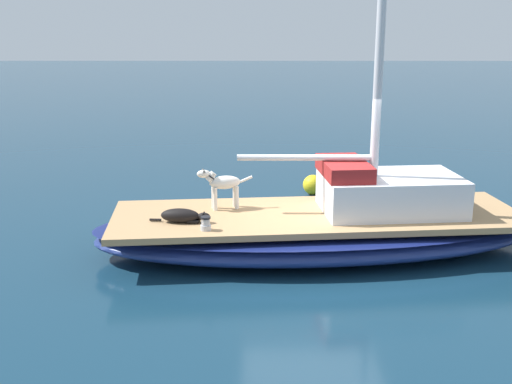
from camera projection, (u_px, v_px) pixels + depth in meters
The scene contains 8 objects.
ground_plane at pixel (316, 251), 10.19m from camera, with size 120.00×120.00×0.00m, color #143347.
sailboat_main at pixel (317, 232), 10.10m from camera, with size 3.21×7.45×0.66m.
mast_main at pixel (371, 23), 9.33m from camera, with size 0.14×2.27×6.68m.
cabin_house at pixel (385, 191), 10.04m from camera, with size 1.61×2.35×0.84m.
dog_white at pixel (222, 184), 10.16m from camera, with size 0.36×0.92×0.70m.
dog_black at pixel (182, 216), 9.50m from camera, with size 0.31×0.95×0.22m.
deck_winch at pixel (206, 224), 9.14m from camera, with size 0.16×0.16×0.21m.
mooring_buoy at pixel (313, 185), 13.59m from camera, with size 0.44×0.44×0.44m, color yellow.
Camera 1 is at (9.60, -0.95, 3.58)m, focal length 43.24 mm.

